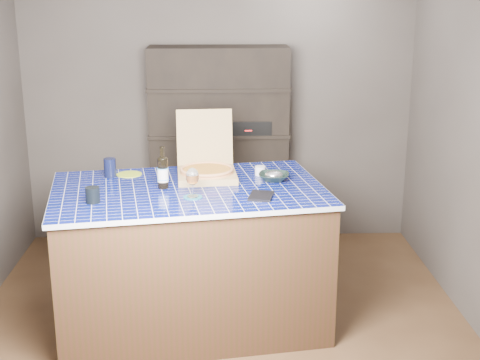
{
  "coord_description": "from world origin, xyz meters",
  "views": [
    {
      "loc": [
        -0.02,
        -4.25,
        2.29
      ],
      "look_at": [
        0.13,
        0.0,
        1.06
      ],
      "focal_mm": 50.0,
      "sensor_mm": 36.0,
      "label": 1
    }
  ],
  "objects_px": {
    "mead_bottle": "(163,172)",
    "bowl": "(274,177)",
    "kitchen_island": "(190,256)",
    "pizza_box": "(207,169)",
    "dvd_case": "(261,196)",
    "wine_glass": "(192,177)"
  },
  "relations": [
    {
      "from": "pizza_box",
      "to": "bowl",
      "type": "height_order",
      "value": "pizza_box"
    },
    {
      "from": "mead_bottle",
      "to": "bowl",
      "type": "xyz_separation_m",
      "value": [
        0.76,
        0.15,
        -0.09
      ]
    },
    {
      "from": "kitchen_island",
      "to": "dvd_case",
      "type": "xyz_separation_m",
      "value": [
        0.48,
        -0.22,
        0.5
      ]
    },
    {
      "from": "pizza_box",
      "to": "dvd_case",
      "type": "distance_m",
      "value": 0.59
    },
    {
      "from": "dvd_case",
      "to": "kitchen_island",
      "type": "bearing_deg",
      "value": 167.29
    },
    {
      "from": "bowl",
      "to": "mead_bottle",
      "type": "bearing_deg",
      "value": -168.73
    },
    {
      "from": "pizza_box",
      "to": "mead_bottle",
      "type": "xyz_separation_m",
      "value": [
        -0.29,
        -0.25,
        0.05
      ]
    },
    {
      "from": "kitchen_island",
      "to": "dvd_case",
      "type": "height_order",
      "value": "dvd_case"
    },
    {
      "from": "kitchen_island",
      "to": "pizza_box",
      "type": "distance_m",
      "value": 0.62
    },
    {
      "from": "mead_bottle",
      "to": "dvd_case",
      "type": "distance_m",
      "value": 0.69
    },
    {
      "from": "pizza_box",
      "to": "mead_bottle",
      "type": "relative_size",
      "value": 1.82
    },
    {
      "from": "wine_glass",
      "to": "mead_bottle",
      "type": "bearing_deg",
      "value": 133.22
    },
    {
      "from": "pizza_box",
      "to": "mead_bottle",
      "type": "height_order",
      "value": "pizza_box"
    },
    {
      "from": "pizza_box",
      "to": "dvd_case",
      "type": "xyz_separation_m",
      "value": [
        0.36,
        -0.47,
        -0.05
      ]
    },
    {
      "from": "pizza_box",
      "to": "wine_glass",
      "type": "xyz_separation_m",
      "value": [
        -0.08,
        -0.47,
        0.07
      ]
    },
    {
      "from": "bowl",
      "to": "kitchen_island",
      "type": "bearing_deg",
      "value": -165.44
    },
    {
      "from": "kitchen_island",
      "to": "bowl",
      "type": "relative_size",
      "value": 9.27
    },
    {
      "from": "mead_bottle",
      "to": "wine_glass",
      "type": "relative_size",
      "value": 1.5
    },
    {
      "from": "wine_glass",
      "to": "bowl",
      "type": "relative_size",
      "value": 0.9
    },
    {
      "from": "pizza_box",
      "to": "wine_glass",
      "type": "distance_m",
      "value": 0.48
    },
    {
      "from": "kitchen_island",
      "to": "bowl",
      "type": "height_order",
      "value": "bowl"
    },
    {
      "from": "mead_bottle",
      "to": "wine_glass",
      "type": "distance_m",
      "value": 0.3
    }
  ]
}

